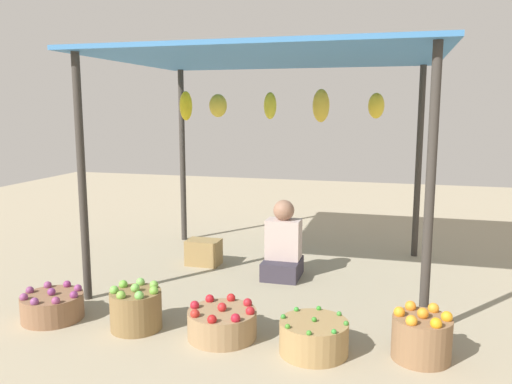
{
  "coord_description": "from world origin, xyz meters",
  "views": [
    {
      "loc": [
        1.18,
        -4.96,
        1.68
      ],
      "look_at": [
        0.0,
        -0.61,
        0.95
      ],
      "focal_mm": 36.39,
      "sensor_mm": 36.0,
      "label": 1
    }
  ],
  "objects_px": {
    "basket_red_apples": "(222,323)",
    "wooden_crate_near_vendor": "(204,252)",
    "basket_purple_onions": "(52,306)",
    "basket_green_chilies": "(314,337)",
    "basket_green_apples": "(136,309)",
    "vendor_person": "(283,248)",
    "basket_oranges": "(422,337)"
  },
  "relations": [
    {
      "from": "vendor_person",
      "to": "basket_purple_onions",
      "type": "height_order",
      "value": "vendor_person"
    },
    {
      "from": "basket_green_apples",
      "to": "basket_oranges",
      "type": "xyz_separation_m",
      "value": [
        2.1,
        0.07,
        -0.0
      ]
    },
    {
      "from": "basket_red_apples",
      "to": "basket_purple_onions",
      "type": "bearing_deg",
      "value": -178.49
    },
    {
      "from": "vendor_person",
      "to": "basket_purple_onions",
      "type": "distance_m",
      "value": 2.2
    },
    {
      "from": "basket_purple_onions",
      "to": "basket_green_chilies",
      "type": "height_order",
      "value": "basket_green_chilies"
    },
    {
      "from": "vendor_person",
      "to": "wooden_crate_near_vendor",
      "type": "distance_m",
      "value": 0.94
    },
    {
      "from": "basket_green_apples",
      "to": "basket_green_chilies",
      "type": "height_order",
      "value": "basket_green_apples"
    },
    {
      "from": "vendor_person",
      "to": "basket_red_apples",
      "type": "xyz_separation_m",
      "value": [
        -0.13,
        -1.5,
        -0.19
      ]
    },
    {
      "from": "basket_red_apples",
      "to": "wooden_crate_near_vendor",
      "type": "height_order",
      "value": "wooden_crate_near_vendor"
    },
    {
      "from": "basket_green_apples",
      "to": "basket_oranges",
      "type": "height_order",
      "value": "basket_oranges"
    },
    {
      "from": "basket_green_chilies",
      "to": "vendor_person",
      "type": "bearing_deg",
      "value": 109.67
    },
    {
      "from": "basket_purple_onions",
      "to": "wooden_crate_near_vendor",
      "type": "relative_size",
      "value": 1.36
    },
    {
      "from": "basket_green_apples",
      "to": "basket_purple_onions",
      "type": "bearing_deg",
      "value": -179.35
    },
    {
      "from": "basket_green_apples",
      "to": "wooden_crate_near_vendor",
      "type": "distance_m",
      "value": 1.69
    },
    {
      "from": "vendor_person",
      "to": "basket_purple_onions",
      "type": "bearing_deg",
      "value": -135.57
    },
    {
      "from": "basket_red_apples",
      "to": "basket_green_chilies",
      "type": "bearing_deg",
      "value": -5.87
    },
    {
      "from": "basket_green_chilies",
      "to": "basket_oranges",
      "type": "xyz_separation_m",
      "value": [
        0.71,
        0.11,
        0.04
      ]
    },
    {
      "from": "basket_purple_onions",
      "to": "wooden_crate_near_vendor",
      "type": "height_order",
      "value": "wooden_crate_near_vendor"
    },
    {
      "from": "basket_red_apples",
      "to": "basket_oranges",
      "type": "distance_m",
      "value": 1.41
    },
    {
      "from": "basket_red_apples",
      "to": "vendor_person",
      "type": "bearing_deg",
      "value": 84.86
    },
    {
      "from": "basket_oranges",
      "to": "vendor_person",
      "type": "bearing_deg",
      "value": 131.14
    },
    {
      "from": "basket_green_chilies",
      "to": "basket_oranges",
      "type": "bearing_deg",
      "value": 8.56
    },
    {
      "from": "basket_green_apples",
      "to": "wooden_crate_near_vendor",
      "type": "bearing_deg",
      "value": 93.07
    },
    {
      "from": "basket_green_apples",
      "to": "basket_red_apples",
      "type": "xyz_separation_m",
      "value": [
        0.69,
        0.03,
        -0.05
      ]
    },
    {
      "from": "vendor_person",
      "to": "wooden_crate_near_vendor",
      "type": "bearing_deg",
      "value": 169.91
    },
    {
      "from": "vendor_person",
      "to": "wooden_crate_near_vendor",
      "type": "xyz_separation_m",
      "value": [
        -0.91,
        0.16,
        -0.16
      ]
    },
    {
      "from": "vendor_person",
      "to": "basket_green_apples",
      "type": "height_order",
      "value": "vendor_person"
    },
    {
      "from": "basket_green_chilies",
      "to": "wooden_crate_near_vendor",
      "type": "bearing_deg",
      "value": 130.43
    },
    {
      "from": "basket_red_apples",
      "to": "wooden_crate_near_vendor",
      "type": "bearing_deg",
      "value": 115.16
    },
    {
      "from": "basket_purple_onions",
      "to": "basket_green_chilies",
      "type": "relative_size",
      "value": 1.01
    },
    {
      "from": "basket_green_apples",
      "to": "basket_red_apples",
      "type": "height_order",
      "value": "basket_green_apples"
    },
    {
      "from": "basket_green_apples",
      "to": "wooden_crate_near_vendor",
      "type": "xyz_separation_m",
      "value": [
        -0.09,
        1.69,
        -0.02
      ]
    }
  ]
}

